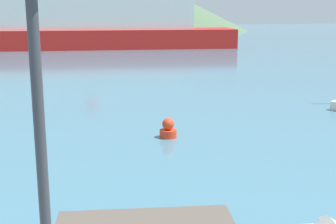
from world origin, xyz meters
The scene contains 4 objects.
streetlamp centered at (-4.76, 0.34, 4.54)m, with size 0.43×0.43×5.41m.
ferry_distant centered at (-2.88, 56.56, 2.76)m, with size 37.57×8.41×7.90m.
buoy_marker centered at (-0.71, 14.39, 0.35)m, with size 0.73×0.73×0.84m.
hill_central centered at (8.95, 96.84, 5.54)m, with size 45.77×45.77×11.09m.
Camera 1 is at (-4.33, -4.53, 5.58)m, focal length 50.00 mm.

